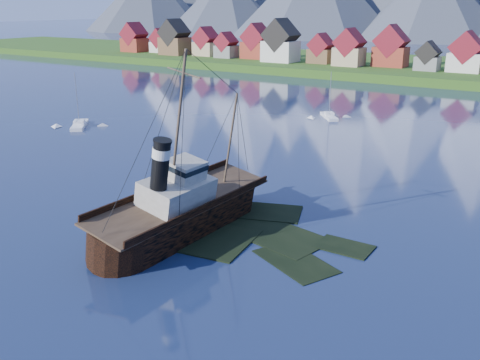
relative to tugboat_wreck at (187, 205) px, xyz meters
The scene contains 8 objects.
ground 4.10m from the tugboat_wreck, ahead, with size 1400.00×1400.00×0.00m, color #192546.
shoal 6.11m from the tugboat_wreck, 25.35° to the left, with size 31.71×21.24×1.14m.
shore_bank 170.12m from the tugboat_wreck, 89.02° to the left, with size 600.00×80.00×3.20m, color #244413.
seawall 132.13m from the tugboat_wreck, 88.74° to the left, with size 600.00×2.50×2.00m, color #3F3D38.
town 155.34m from the tugboat_wreck, 101.22° to the left, with size 250.96×16.69×17.30m.
tugboat_wreck is the anchor object (origin of this frame).
sailboat_a 62.51m from the tugboat_wreck, 150.31° to the left, with size 8.37×9.25×12.21m.
sailboat_c 70.25m from the tugboat_wreck, 100.01° to the left, with size 7.12×8.19×11.23m.
Camera 1 is at (34.37, -46.38, 25.65)m, focal length 40.00 mm.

